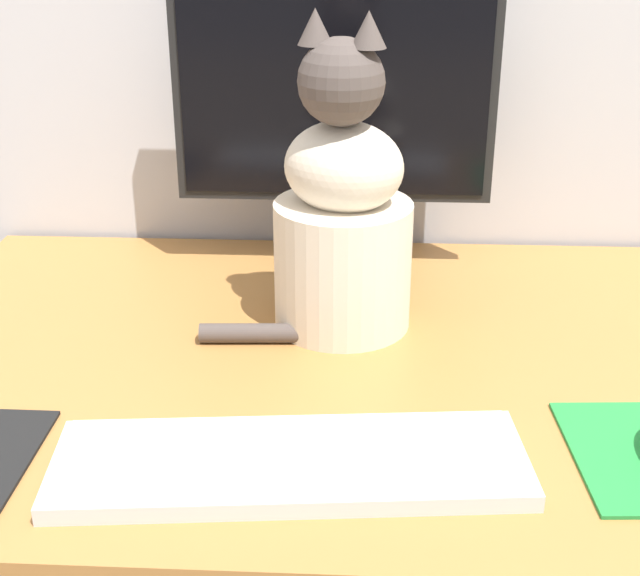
% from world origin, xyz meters
% --- Properties ---
extents(desk, '(1.13, 0.75, 0.74)m').
position_xyz_m(desk, '(0.00, 0.00, 0.63)').
color(desk, '#A87038').
rests_on(desk, ground_plane).
extents(monitor, '(0.45, 0.17, 0.39)m').
position_xyz_m(monitor, '(-0.03, 0.28, 0.96)').
color(monitor, black).
rests_on(monitor, desk).
extents(keyboard, '(0.46, 0.18, 0.02)m').
position_xyz_m(keyboard, '(-0.05, -0.24, 0.75)').
color(keyboard, silver).
rests_on(keyboard, desk).
extents(cat, '(0.28, 0.22, 0.39)m').
position_xyz_m(cat, '(-0.02, 0.09, 0.88)').
color(cat, beige).
rests_on(cat, desk).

